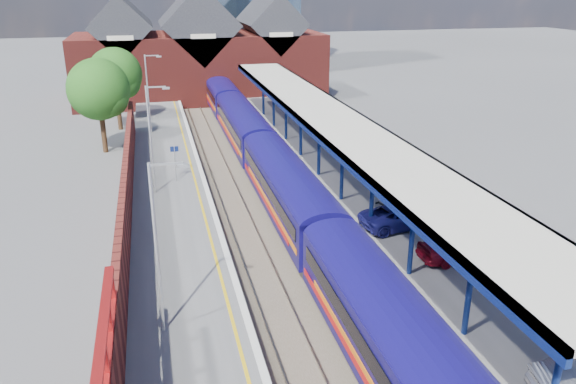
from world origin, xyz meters
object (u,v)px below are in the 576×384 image
(lamp_post_d, at_px, (149,89))
(platform_sign, at_px, (175,158))
(lamp_post_c, at_px, (152,133))
(parked_car_blue, at_px, (401,216))
(train, at_px, (262,151))
(parked_car_red, at_px, (459,246))
(parked_car_dark, at_px, (413,209))
(lamp_post_b, at_px, (159,239))

(lamp_post_d, height_order, platform_sign, lamp_post_d)
(lamp_post_c, bearing_deg, parked_car_blue, -34.03)
(train, relative_size, lamp_post_c, 9.42)
(lamp_post_c, distance_m, parked_car_red, 19.83)
(parked_car_dark, bearing_deg, lamp_post_b, 103.50)
(train, relative_size, parked_car_blue, 14.12)
(parked_car_red, bearing_deg, train, 18.22)
(parked_car_dark, bearing_deg, parked_car_red, 164.35)
(train, distance_m, lamp_post_d, 14.58)
(platform_sign, relative_size, parked_car_red, 0.60)
(train, bearing_deg, parked_car_dark, -61.66)
(parked_car_red, relative_size, parked_car_blue, 0.89)
(lamp_post_b, relative_size, parked_car_red, 1.68)
(lamp_post_b, distance_m, platform_sign, 18.20)
(lamp_post_c, bearing_deg, platform_sign, 55.74)
(train, height_order, lamp_post_d, lamp_post_d)
(lamp_post_b, relative_size, lamp_post_d, 1.00)
(lamp_post_c, relative_size, lamp_post_d, 1.00)
(parked_car_blue, bearing_deg, lamp_post_d, 20.64)
(lamp_post_c, distance_m, platform_sign, 3.34)
(train, bearing_deg, lamp_post_d, 123.32)
(parked_car_red, bearing_deg, parked_car_blue, 12.67)
(lamp_post_d, height_order, parked_car_red, lamp_post_d)
(train, distance_m, lamp_post_b, 21.73)
(lamp_post_c, height_order, parked_car_dark, lamp_post_c)
(lamp_post_d, bearing_deg, parked_car_red, -63.85)
(parked_car_red, xyz_separation_m, parked_car_dark, (0.02, 5.21, -0.07))
(train, relative_size, parked_car_dark, 14.84)
(platform_sign, xyz_separation_m, parked_car_dark, (13.02, -10.05, -1.05))
(lamp_post_d, distance_m, parked_car_dark, 28.23)
(train, height_order, parked_car_red, train)
(lamp_post_b, height_order, parked_car_blue, lamp_post_b)
(lamp_post_b, xyz_separation_m, lamp_post_d, (0.00, 32.00, 0.00))
(parked_car_red, bearing_deg, platform_sign, 38.04)
(train, xyz_separation_m, parked_car_blue, (5.34, -12.96, -0.47))
(lamp_post_c, height_order, parked_car_blue, lamp_post_c)
(lamp_post_b, xyz_separation_m, parked_car_dark, (14.39, 7.95, -3.35))
(parked_car_red, height_order, parked_car_dark, parked_car_red)
(parked_car_red, bearing_deg, lamp_post_d, 23.76)
(lamp_post_d, relative_size, parked_car_dark, 1.58)
(lamp_post_c, relative_size, parked_car_blue, 1.50)
(platform_sign, relative_size, parked_car_dark, 0.56)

